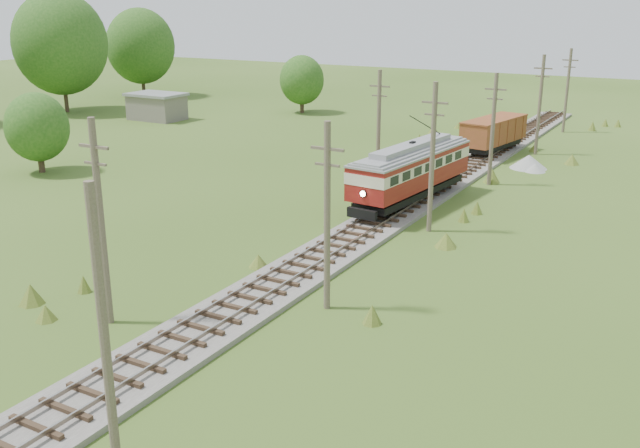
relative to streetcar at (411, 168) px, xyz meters
The scene contains 17 objects.
railbed_main 2.99m from the streetcar, 89.99° to the right, with size 3.60×96.00×0.57m.
streetcar is the anchor object (origin of this frame).
gondola 19.31m from the streetcar, 90.00° to the left, with size 4.04×8.67×2.77m.
gravel_pile 15.91m from the streetcar, 73.92° to the left, with size 3.18×3.38×1.16m.
utility_pole_r_1 30.91m from the streetcar, 84.23° to the right, with size 0.30×0.30×8.80m.
utility_pole_r_2 18.10m from the streetcar, 79.44° to the right, with size 1.60×0.30×8.60m.
utility_pole_r_3 6.03m from the streetcar, 55.79° to the right, with size 1.60×0.30×9.00m.
utility_pole_r_4 8.98m from the streetcar, 70.11° to the left, with size 1.60×0.30×8.40m.
utility_pole_r_5 21.65m from the streetcar, 80.93° to the left, with size 1.60×0.30×8.90m.
utility_pole_r_6 34.49m from the streetcar, 84.67° to the left, with size 1.60×0.30×8.70m.
utility_pole_l_a 24.16m from the streetcar, 100.05° to the right, with size 1.60×0.30×9.00m.
utility_pole_l_b 6.47m from the streetcar, 136.35° to the left, with size 1.60×0.30×8.60m.
tree_left_4 57.30m from the streetcar, 161.29° to the left, with size 11.34×11.34×14.61m.
tree_left_5 65.82m from the streetcar, 148.52° to the left, with size 9.66×9.66×12.44m.
tree_mid_a 42.76m from the streetcar, 130.93° to the left, with size 5.46×5.46×7.03m.
tree_mid_c 30.56m from the streetcar, 169.23° to the right, with size 5.04×5.04×6.49m.
shed 44.42m from the streetcar, 154.25° to the left, with size 6.40×4.40×3.10m.
Camera 1 is at (17.80, -8.20, 13.49)m, focal length 40.00 mm.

